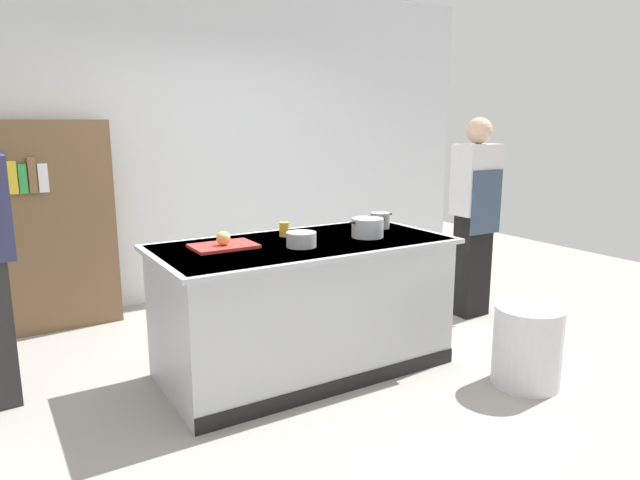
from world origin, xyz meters
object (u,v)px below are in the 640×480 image
stock_pot (368,228)px  juice_cup (284,229)px  onion (223,238)px  bookshelf (42,227)px  person_chef (475,213)px  mixing_bowl (301,239)px  sauce_pan (380,220)px  trash_bin (527,346)px

stock_pot → juice_cup: (-0.48, 0.32, -0.02)m
onion → juice_cup: size_ratio=0.90×
stock_pot → bookshelf: bearing=134.6°
juice_cup → person_chef: bearing=-0.3°
mixing_bowl → juice_cup: (0.06, 0.35, 0.00)m
stock_pot → sauce_pan: stock_pot is taller
stock_pot → trash_bin: (0.65, -0.88, -0.70)m
juice_cup → stock_pot: bearing=-33.4°
trash_bin → bookshelf: 3.78m
sauce_pan → bookshelf: 2.71m
onion → trash_bin: size_ratio=0.17×
sauce_pan → trash_bin: size_ratio=0.40×
stock_pot → person_chef: (1.37, 0.31, -0.05)m
onion → sauce_pan: sauce_pan is taller
juice_cup → person_chef: size_ratio=0.06×
onion → person_chef: size_ratio=0.05×
stock_pot → sauce_pan: (0.28, 0.22, -0.01)m
bookshelf → stock_pot: bearing=-45.4°
onion → stock_pot: stock_pot is taller
person_chef → bookshelf: 3.59m
onion → sauce_pan: bearing=1.7°
sauce_pan → person_chef: (1.09, 0.09, -0.04)m
onion → mixing_bowl: size_ratio=0.47×
sauce_pan → juice_cup: 0.77m
mixing_bowl → stock_pot: bearing=3.6°
juice_cup → person_chef: (1.85, -0.01, -0.04)m
person_chef → mixing_bowl: bearing=99.0°
onion → mixing_bowl: (0.44, -0.22, -0.02)m
stock_pot → juice_cup: stock_pot is taller
sauce_pan → bookshelf: bearing=142.0°
bookshelf → sauce_pan: bearing=-38.0°
sauce_pan → person_chef: 1.10m
mixing_bowl → bookshelf: bearing=124.4°
trash_bin → onion: bearing=147.1°
onion → person_chef: (2.35, 0.13, -0.05)m
onion → bookshelf: bearing=117.1°
person_chef → bookshelf: bearing=62.8°
onion → sauce_pan: 1.26m
mixing_bowl → juice_cup: 0.36m
sauce_pan → mixing_bowl: 0.86m
trash_bin → person_chef: person_chef is taller
onion → mixing_bowl: bearing=-26.2°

